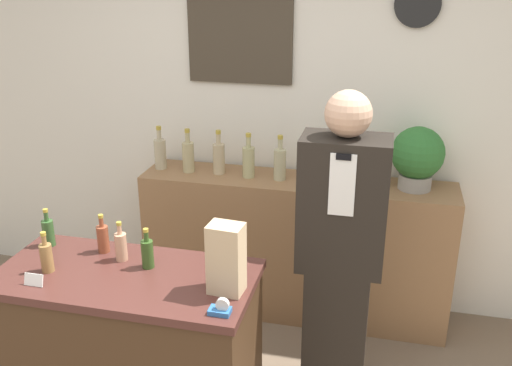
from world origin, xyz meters
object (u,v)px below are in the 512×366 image
object	(u,v)px
potted_plant	(417,156)
paper_bag	(226,259)
shopkeeper	(340,256)
tape_dispenser	(221,309)

from	to	relation	value
potted_plant	paper_bag	xyz separation A→B (m)	(-0.81, -1.34, -0.09)
shopkeeper	paper_bag	size ratio (longest dim) A/B	5.43
potted_plant	paper_bag	distance (m)	1.57
shopkeeper	paper_bag	distance (m)	0.75
potted_plant	shopkeeper	bearing A→B (deg)	-115.83
shopkeeper	potted_plant	xyz separation A→B (m)	(0.37, 0.77, 0.32)
shopkeeper	paper_bag	xyz separation A→B (m)	(-0.44, -0.57, 0.23)
potted_plant	paper_bag	bearing A→B (deg)	-121.31
shopkeeper	potted_plant	bearing A→B (deg)	64.17
paper_bag	tape_dispenser	distance (m)	0.22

